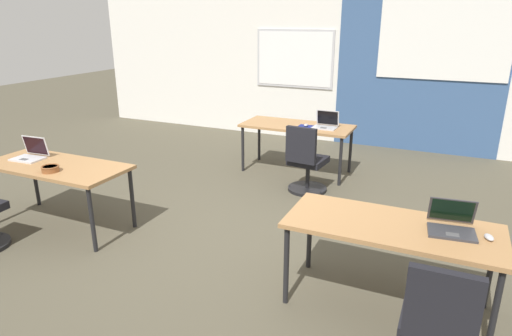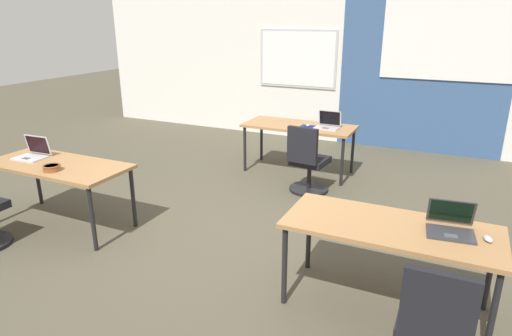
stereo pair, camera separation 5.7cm
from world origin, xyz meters
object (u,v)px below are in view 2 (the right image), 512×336
Objects in this scene: laptop_near_left_end at (33,153)px; laptop_near_right_end at (451,226)px; chair_near_right_end at (433,336)px; laptop_far_right at (328,124)px; mouse_near_right_end at (488,239)px; mouse_far_right at (308,125)px; snack_bowl at (52,167)px; desk_near_left at (58,169)px; chair_far_right at (307,165)px; desk_far_center at (299,129)px; desk_near_right at (390,232)px.

laptop_near_right_end is at bearing -3.43° from laptop_near_left_end.
chair_near_right_end is 2.75× the size of laptop_far_right.
mouse_near_right_end is 0.12× the size of chair_near_right_end.
laptop_near_right_end reaches higher than mouse_far_right.
laptop_near_left_end is at bearing 157.31° from snack_bowl.
snack_bowl is (0.14, -0.19, 0.10)m from desk_near_left.
laptop_far_right is 0.36× the size of chair_far_right.
mouse_near_right_end is at bearing 0.50° from desk_near_left.
laptop_far_right is at bearing 55.79° from snack_bowl.
laptop_near_left_end is at bearing -132.16° from laptop_far_right.
mouse_near_right_end is at bearing -3.92° from laptop_near_left_end.
laptop_near_left_end reaches higher than mouse_far_right.
desk_near_left is 0.25m from snack_bowl.
snack_bowl is (-3.76, 0.53, 0.38)m from chair_near_right_end.
mouse_far_right reaches higher than desk_far_center.
chair_near_right_end is 3.81m from snack_bowl.
desk_far_center is 0.44m from laptop_far_right.
chair_far_right is (0.39, -0.73, -0.28)m from desk_far_center.
laptop_far_right reaches higher than desk_near_left.
laptop_far_right reaches higher than desk_far_center.
mouse_near_right_end is 0.33× the size of laptop_near_left_end.
mouse_far_right is (1.90, 2.76, 0.08)m from desk_near_left.
chair_near_right_end is (3.90, -0.72, -0.28)m from desk_near_left.
mouse_far_right is 0.30× the size of laptop_near_left_end.
snack_bowl is (-1.76, -2.94, 0.01)m from mouse_far_right.
laptop_near_right_end is at bearing -53.15° from mouse_far_right.
laptop_near_left_end is at bearing 173.72° from desk_near_left.
desk_far_center is at bearing 163.98° from mouse_far_right.
chair_near_right_end is 4.03m from mouse_far_right.
mouse_near_right_end is (2.41, -2.76, 0.08)m from desk_far_center.
chair_near_right_end reaches higher than mouse_near_right_end.
laptop_near_right_end reaches higher than desk_near_left.
desk_far_center is 1.74× the size of chair_near_right_end.
desk_near_right is 4.40× the size of laptop_near_right_end.
chair_near_right_end is at bearing -60.09° from mouse_far_right.
laptop_far_right reaches higher than chair_far_right.
desk_far_center is at bearing 57.99° from desk_near_left.
desk_far_center is 3.51m from laptop_near_left_end.
desk_near_right is 3.36m from snack_bowl.
chair_far_right is at bearing 34.62° from laptop_near_left_end.
snack_bowl is (-4.02, -0.22, 0.02)m from mouse_near_right_end.
snack_bowl reaches higher than desk_near_left.
laptop_near_right_end reaches higher than mouse_near_right_end.
laptop_near_left_end is (-2.59, -2.76, 0.00)m from laptop_far_right.
desk_near_left is 2.99m from chair_far_right.
mouse_far_right reaches higher than desk_near_right.
desk_far_center is at bearing -178.71° from laptop_far_right.
laptop_near_right_end is 0.25m from mouse_near_right_end.
desk_far_center is 4.61× the size of laptop_near_left_end.
laptop_near_left_end reaches higher than mouse_near_right_end.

